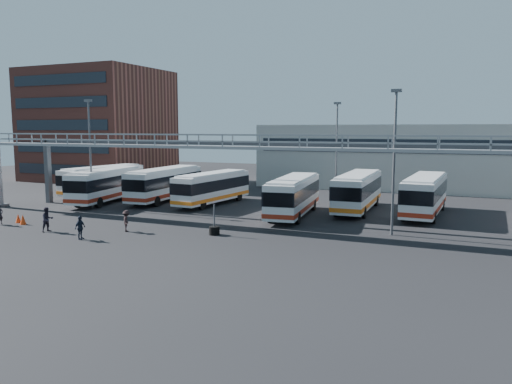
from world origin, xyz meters
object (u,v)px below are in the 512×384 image
at_px(bus_0, 103,179).
at_px(bus_6, 358,190).
at_px(pedestrian_b, 47,219).
at_px(pedestrian_d, 80,228).
at_px(light_pole_left, 90,148).
at_px(light_pole_mid, 394,154).
at_px(tire_stack, 214,230).
at_px(cone_left, 23,220).
at_px(pedestrian_c, 127,221).
at_px(bus_7, 425,194).
at_px(bus_1, 107,184).
at_px(bus_3, 212,187).
at_px(pedestrian_a, 0,215).
at_px(bus_5, 293,195).
at_px(bus_2, 165,183).
at_px(cone_right, 18,218).

relative_size(bus_0, bus_6, 0.96).
xyz_separation_m(pedestrian_b, pedestrian_d, (4.09, -1.08, -0.09)).
height_order(light_pole_left, pedestrian_b, light_pole_left).
distance_m(light_pole_mid, tire_stack, 13.71).
xyz_separation_m(light_pole_mid, cone_left, (-27.27, -7.67, -5.33)).
bearing_deg(light_pole_left, pedestrian_c, -37.22).
relative_size(bus_7, pedestrian_c, 7.26).
height_order(light_pole_left, cone_left, light_pole_left).
height_order(bus_6, pedestrian_b, bus_6).
relative_size(pedestrian_b, pedestrian_c, 1.15).
bearing_deg(bus_1, cone_left, -90.87).
relative_size(bus_7, cone_left, 14.59).
relative_size(bus_3, pedestrian_c, 6.76).
bearing_deg(pedestrian_b, cone_left, 89.15).
bearing_deg(bus_3, light_pole_mid, -17.50).
height_order(pedestrian_a, pedestrian_d, pedestrian_d).
distance_m(bus_1, pedestrian_d, 17.78).
bearing_deg(bus_0, pedestrian_c, -40.08).
bearing_deg(light_pole_left, tire_stack, -20.08).
bearing_deg(bus_7, pedestrian_b, -141.52).
relative_size(bus_7, pedestrian_d, 7.02).
bearing_deg(pedestrian_a, bus_0, 12.64).
xyz_separation_m(bus_5, pedestrian_d, (-10.21, -14.56, -1.05)).
distance_m(bus_2, bus_6, 19.83).
xyz_separation_m(light_pole_mid, cone_right, (-28.24, -7.27, -5.38)).
height_order(bus_6, pedestrian_c, bus_6).
height_order(bus_3, cone_right, bus_3).
xyz_separation_m(pedestrian_a, pedestrian_d, (9.64, -1.59, 0.02)).
bearing_deg(pedestrian_d, bus_0, 34.03).
height_order(bus_6, pedestrian_a, bus_6).
bearing_deg(bus_3, pedestrian_a, -117.90).
bearing_deg(bus_2, bus_0, 170.37).
xyz_separation_m(light_pole_mid, bus_3, (-18.60, 7.59, -3.96)).
bearing_deg(pedestrian_b, bus_7, -36.17).
distance_m(bus_3, pedestrian_c, 14.21).
height_order(bus_3, bus_7, bus_7).
bearing_deg(bus_0, cone_right, -67.54).
bearing_deg(light_pole_left, bus_5, 10.49).
height_order(pedestrian_d, cone_left, pedestrian_d).
bearing_deg(light_pole_mid, tire_stack, -156.66).
bearing_deg(bus_5, pedestrian_d, -132.11).
height_order(pedestrian_b, cone_left, pedestrian_b).
bearing_deg(bus_0, bus_5, -4.78).
height_order(bus_1, pedestrian_a, bus_1).
xyz_separation_m(bus_7, cone_left, (-28.62, -17.05, -1.52)).
xyz_separation_m(light_pole_left, bus_6, (23.51, 8.43, -3.81)).
bearing_deg(bus_1, pedestrian_c, -54.91).
bearing_deg(cone_right, bus_6, 35.13).
height_order(light_pole_mid, pedestrian_c, light_pole_mid).
relative_size(pedestrian_d, cone_left, 2.08).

